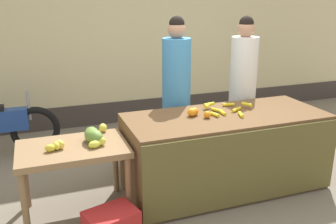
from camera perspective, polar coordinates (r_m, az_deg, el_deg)
The scene contains 11 objects.
ground_plane at distance 4.24m, azimuth 4.69°, elevation -11.79°, with size 24.00×24.00×0.00m, color #756B5B.
market_wall_back at distance 6.25m, azimuth -5.47°, elevation 13.40°, with size 9.44×0.23×3.33m.
fruit_stall_counter at distance 4.17m, azimuth 8.77°, elevation -5.99°, with size 2.18×0.93×0.85m.
side_table_wooden at distance 3.66m, azimuth -14.35°, elevation -6.47°, with size 1.02×0.69×0.72m.
banana_bunch_pile at distance 4.13m, azimuth 8.68°, elevation 0.48°, with size 0.54×0.48×0.07m.
orange_pile at distance 3.92m, azimuth 4.38°, elevation -0.08°, with size 0.21×0.21×0.09m.
mango_papaya_pile at distance 3.63m, azimuth -11.98°, elevation -3.80°, with size 0.64×0.50×0.14m.
vendor_woman_blue_shirt at distance 4.49m, azimuth 1.26°, elevation 2.81°, with size 0.34×0.34×1.85m.
vendor_woman_white_shirt at distance 4.88m, azimuth 11.34°, elevation 3.56°, with size 0.34×0.34×1.83m.
produce_crate at distance 3.48m, azimuth -8.67°, elevation -16.68°, with size 0.44×0.32×0.26m, color red.
produce_sack at distance 4.53m, azimuth -5.33°, elevation -6.25°, with size 0.36×0.30×0.51m, color maroon.
Camera 1 is at (-1.58, -3.35, 2.07)m, focal length 39.78 mm.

